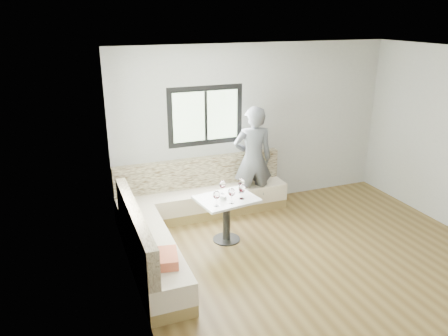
{
  "coord_description": "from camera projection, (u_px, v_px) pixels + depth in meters",
  "views": [
    {
      "loc": [
        -3.15,
        -4.22,
        3.27
      ],
      "look_at": [
        -1.01,
        1.36,
        1.13
      ],
      "focal_mm": 35.0,
      "sensor_mm": 36.0,
      "label": 1
    }
  ],
  "objects": [
    {
      "name": "room",
      "position": [
        330.0,
        170.0,
        5.44
      ],
      "size": [
        5.01,
        5.01,
        2.81
      ],
      "color": "brown",
      "rests_on": "ground"
    },
    {
      "name": "banquette",
      "position": [
        182.0,
        216.0,
        6.66
      ],
      "size": [
        2.9,
        2.8,
        0.95
      ],
      "color": "olive",
      "rests_on": "ground"
    },
    {
      "name": "table",
      "position": [
        227.0,
        209.0,
        6.47
      ],
      "size": [
        0.93,
        0.78,
        0.69
      ],
      "rotation": [
        0.0,
        0.0,
        0.16
      ],
      "color": "black",
      "rests_on": "ground"
    },
    {
      "name": "person",
      "position": [
        253.0,
        159.0,
        7.39
      ],
      "size": [
        0.74,
        0.55,
        1.83
      ],
      "primitive_type": "imported",
      "rotation": [
        0.0,
        0.0,
        2.96
      ],
      "color": "#51545A",
      "rests_on": "ground"
    },
    {
      "name": "olive_ramekin",
      "position": [
        223.0,
        197.0,
        6.38
      ],
      "size": [
        0.1,
        0.1,
        0.04
      ],
      "color": "white",
      "rests_on": "table"
    },
    {
      "name": "wine_glass_a",
      "position": [
        217.0,
        195.0,
        6.1
      ],
      "size": [
        0.1,
        0.1,
        0.23
      ],
      "color": "white",
      "rests_on": "table"
    },
    {
      "name": "wine_glass_b",
      "position": [
        232.0,
        193.0,
        6.19
      ],
      "size": [
        0.1,
        0.1,
        0.23
      ],
      "color": "white",
      "rests_on": "table"
    },
    {
      "name": "wine_glass_c",
      "position": [
        242.0,
        189.0,
        6.33
      ],
      "size": [
        0.1,
        0.1,
        0.23
      ],
      "color": "white",
      "rests_on": "table"
    },
    {
      "name": "wine_glass_d",
      "position": [
        223.0,
        185.0,
        6.47
      ],
      "size": [
        0.1,
        0.1,
        0.23
      ],
      "color": "white",
      "rests_on": "table"
    },
    {
      "name": "wine_glass_e",
      "position": [
        241.0,
        183.0,
        6.55
      ],
      "size": [
        0.1,
        0.1,
        0.23
      ],
      "color": "white",
      "rests_on": "table"
    }
  ]
}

